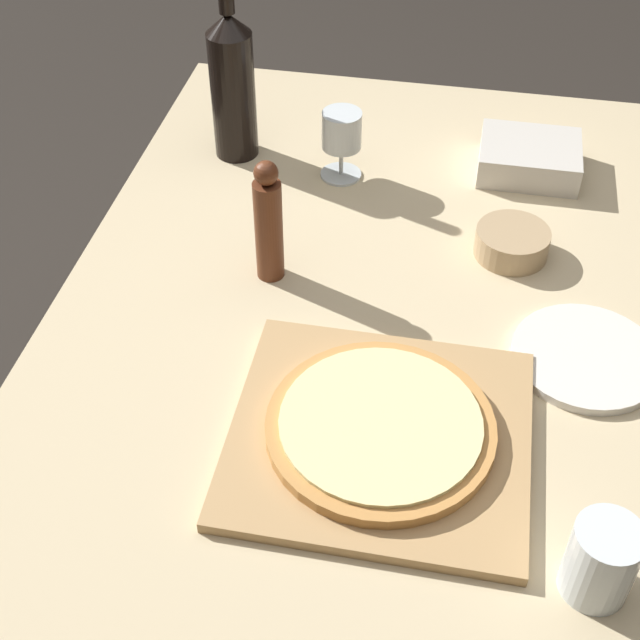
{
  "coord_description": "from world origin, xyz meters",
  "views": [
    {
      "loc": [
        0.12,
        -1.04,
        1.68
      ],
      "look_at": [
        -0.06,
        -0.12,
        0.79
      ],
      "focal_mm": 50.0,
      "sensor_mm": 36.0,
      "label": 1
    }
  ],
  "objects_px": {
    "pizza": "(380,426)",
    "pepper_mill": "(268,223)",
    "wine_bottle": "(232,84)",
    "small_bowl": "(512,243)",
    "wine_glass": "(342,134)"
  },
  "relations": [
    {
      "from": "pizza",
      "to": "wine_bottle",
      "type": "relative_size",
      "value": 0.89
    },
    {
      "from": "wine_bottle",
      "to": "wine_glass",
      "type": "height_order",
      "value": "wine_bottle"
    },
    {
      "from": "wine_bottle",
      "to": "small_bowl",
      "type": "relative_size",
      "value": 2.83
    },
    {
      "from": "pizza",
      "to": "small_bowl",
      "type": "relative_size",
      "value": 2.51
    },
    {
      "from": "pepper_mill",
      "to": "wine_glass",
      "type": "bearing_deg",
      "value": 77.99
    },
    {
      "from": "pizza",
      "to": "wine_bottle",
      "type": "bearing_deg",
      "value": 119.42
    },
    {
      "from": "pepper_mill",
      "to": "small_bowl",
      "type": "bearing_deg",
      "value": 18.23
    },
    {
      "from": "wine_bottle",
      "to": "pepper_mill",
      "type": "xyz_separation_m",
      "value": [
        0.15,
        -0.34,
        -0.04
      ]
    },
    {
      "from": "pepper_mill",
      "to": "wine_glass",
      "type": "xyz_separation_m",
      "value": [
        0.06,
        0.3,
        -0.01
      ]
    },
    {
      "from": "pizza",
      "to": "pepper_mill",
      "type": "relative_size",
      "value": 1.43
    },
    {
      "from": "wine_glass",
      "to": "pizza",
      "type": "bearing_deg",
      "value": -75.48
    },
    {
      "from": "pizza",
      "to": "wine_glass",
      "type": "distance_m",
      "value": 0.64
    },
    {
      "from": "pizza",
      "to": "pepper_mill",
      "type": "height_order",
      "value": "pepper_mill"
    },
    {
      "from": "wine_bottle",
      "to": "small_bowl",
      "type": "distance_m",
      "value": 0.58
    },
    {
      "from": "wine_bottle",
      "to": "pepper_mill",
      "type": "distance_m",
      "value": 0.38
    }
  ]
}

